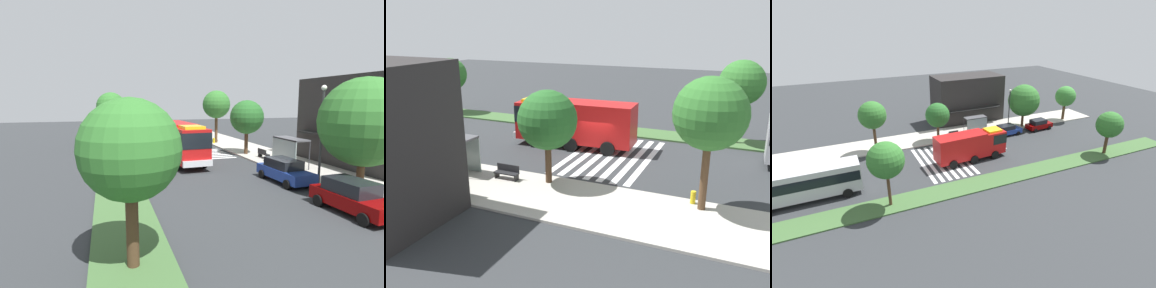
{
  "view_description": "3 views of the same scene",
  "coord_description": "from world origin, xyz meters",
  "views": [
    {
      "loc": [
        29.49,
        -7.8,
        5.8
      ],
      "look_at": [
        0.85,
        0.46,
        1.48
      ],
      "focal_mm": 28.17,
      "sensor_mm": 36.0,
      "label": 1
    },
    {
      "loc": [
        -10.35,
        26.68,
        9.59
      ],
      "look_at": [
        0.83,
        1.53,
        1.14
      ],
      "focal_mm": 37.35,
      "sensor_mm": 36.0,
      "label": 2
    },
    {
      "loc": [
        -13.01,
        -32.38,
        17.32
      ],
      "look_at": [
        2.19,
        0.87,
        1.44
      ],
      "focal_mm": 27.69,
      "sensor_mm": 36.0,
      "label": 3
    }
  ],
  "objects": [
    {
      "name": "fire_truck",
      "position": [
        2.51,
        -1.07,
        2.1
      ],
      "size": [
        9.73,
        3.17,
        3.72
      ],
      "rotation": [
        0.0,
        0.0,
        0.05
      ],
      "color": "#B71414",
      "rests_on": "ground_plane"
    },
    {
      "name": "sidewalk",
      "position": [
        0.0,
        8.32,
        0.07
      ],
      "size": [
        60.0,
        5.52,
        0.14
      ],
      "primitive_type": "cube",
      "color": "#ADA89E",
      "rests_on": "ground_plane"
    },
    {
      "name": "sidewalk_tree_west",
      "position": [
        0.56,
        6.56,
        4.04
      ],
      "size": [
        3.56,
        3.56,
        5.7
      ],
      "color": "#47301E",
      "rests_on": "sidewalk"
    },
    {
      "name": "bus_stop_shelter",
      "position": [
        7.19,
        7.16,
        1.89
      ],
      "size": [
        3.5,
        1.4,
        2.46
      ],
      "color": "#4C4C51",
      "rests_on": "sidewalk"
    },
    {
      "name": "median_tree_west",
      "position": [
        19.59,
        -7.06,
        4.17
      ],
      "size": [
        3.44,
        3.44,
        5.78
      ],
      "color": "#47301E",
      "rests_on": "median_strip"
    },
    {
      "name": "ground_plane",
      "position": [
        0.0,
        0.0,
        0.0
      ],
      "size": [
        120.0,
        120.0,
        0.0
      ],
      "primitive_type": "plane",
      "color": "#2D3033"
    },
    {
      "name": "parked_car_mid",
      "position": [
        11.16,
        4.35,
        0.86
      ],
      "size": [
        4.71,
        2.23,
        1.67
      ],
      "rotation": [
        0.0,
        0.0,
        0.05
      ],
      "color": "navy",
      "rests_on": "ground_plane"
    },
    {
      "name": "bench_near_shelter",
      "position": [
        3.19,
        7.14,
        0.59
      ],
      "size": [
        1.6,
        0.5,
        0.9
      ],
      "color": "black",
      "rests_on": "sidewalk"
    },
    {
      "name": "street_lamp",
      "position": [
        12.55,
        6.16,
        4.04
      ],
      "size": [
        0.36,
        0.36,
        6.67
      ],
      "color": "#2D2D30",
      "rests_on": "sidewalk"
    },
    {
      "name": "sidewalk_tree_far_west",
      "position": [
        -8.53,
        6.56,
        5.24
      ],
      "size": [
        3.7,
        3.7,
        6.99
      ],
      "color": "#513823",
      "rests_on": "sidewalk"
    },
    {
      "name": "median_tree_far_west",
      "position": [
        -9.42,
        -7.06,
        5.01
      ],
      "size": [
        3.54,
        3.54,
        6.67
      ],
      "color": "#47301E",
      "rests_on": "median_strip"
    },
    {
      "name": "fire_hydrant",
      "position": [
        -8.01,
        6.06,
        0.49
      ],
      "size": [
        0.28,
        0.28,
        0.7
      ],
      "primitive_type": "cylinder",
      "color": "gold",
      "rests_on": "sidewalk"
    },
    {
      "name": "crosswalk",
      "position": [
        -1.21,
        0.0,
        0.01
      ],
      "size": [
        5.85,
        10.0,
        0.01
      ],
      "color": "silver",
      "rests_on": "ground_plane"
    },
    {
      "name": "median_strip",
      "position": [
        0.0,
        -7.06,
        0.07
      ],
      "size": [
        60.0,
        3.0,
        0.14
      ],
      "primitive_type": "cube",
      "color": "#3D6033",
      "rests_on": "ground_plane"
    }
  ]
}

